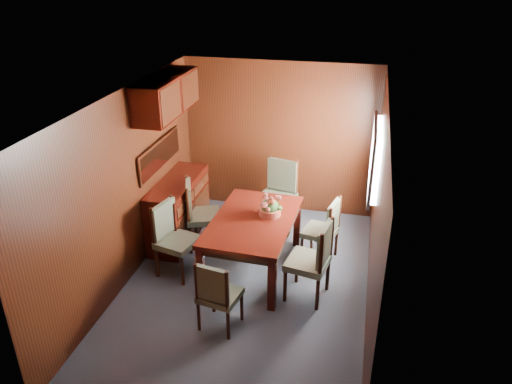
% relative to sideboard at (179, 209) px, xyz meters
% --- Properties ---
extents(ground, '(4.50, 4.50, 0.00)m').
position_rel_sideboard_xyz_m(ground, '(1.25, -1.00, -0.45)').
color(ground, '#3C4553').
rests_on(ground, ground).
extents(room_shell, '(3.06, 4.52, 2.41)m').
position_rel_sideboard_xyz_m(room_shell, '(1.15, -0.67, 1.18)').
color(room_shell, black).
rests_on(room_shell, ground).
extents(sideboard, '(0.48, 1.40, 0.90)m').
position_rel_sideboard_xyz_m(sideboard, '(0.00, 0.00, 0.00)').
color(sideboard, black).
rests_on(sideboard, ground).
extents(dining_table, '(1.08, 1.66, 0.76)m').
position_rel_sideboard_xyz_m(dining_table, '(1.26, -0.59, 0.20)').
color(dining_table, black).
rests_on(dining_table, ground).
extents(chair_left_near, '(0.56, 0.57, 1.00)m').
position_rel_sideboard_xyz_m(chair_left_near, '(0.25, -0.87, 0.11)').
color(chair_left_near, black).
rests_on(chair_left_near, ground).
extents(chair_left_far, '(0.59, 0.60, 1.00)m').
position_rel_sideboard_xyz_m(chair_left_far, '(0.36, -0.18, 0.11)').
color(chair_left_far, black).
rests_on(chair_left_far, ground).
extents(chair_right_near, '(0.55, 0.57, 1.03)m').
position_rel_sideboard_xyz_m(chair_right_near, '(2.10, -1.01, 0.12)').
color(chair_right_near, black).
rests_on(chair_right_near, ground).
extents(chair_right_far, '(0.51, 0.52, 0.92)m').
position_rel_sideboard_xyz_m(chair_right_far, '(2.14, -0.16, 0.06)').
color(chair_right_far, black).
rests_on(chair_right_far, ground).
extents(chair_head, '(0.49, 0.47, 0.88)m').
position_rel_sideboard_xyz_m(chair_head, '(1.14, -1.82, 0.04)').
color(chair_head, black).
rests_on(chair_head, ground).
extents(chair_foot, '(0.61, 0.59, 1.07)m').
position_rel_sideboard_xyz_m(chair_foot, '(1.36, 0.65, 0.14)').
color(chair_foot, black).
rests_on(chair_foot, ground).
extents(flower_centerpiece, '(0.31, 0.31, 0.31)m').
position_rel_sideboard_xyz_m(flower_centerpiece, '(1.44, -0.43, 0.45)').
color(flower_centerpiece, '#B85038').
rests_on(flower_centerpiece, dining_table).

